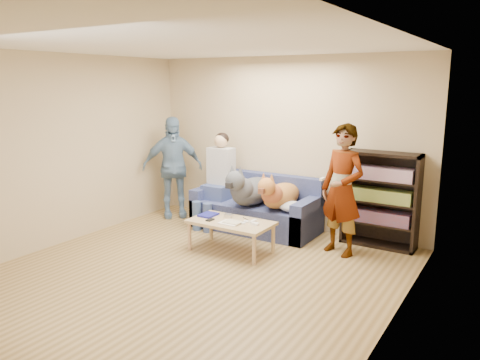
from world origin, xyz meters
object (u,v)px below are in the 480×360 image
Objects in this scene: person_seated at (218,176)px; sofa at (257,211)px; person_standing_right at (342,190)px; coffee_table at (231,224)px; notebook_blue at (208,215)px; camera_silver at (228,216)px; dog_gray at (250,190)px; bookshelf at (381,197)px; person_standing_left at (173,167)px; dog_tan at (279,194)px.

sofa is at bearing 11.18° from person_seated.
person_standing_right is 1.55× the size of coffee_table.
camera_silver reaches higher than notebook_blue.
dog_gray is 1.85m from bookshelf.
person_seated is (-2.10, 0.22, -0.08)m from person_standing_right.
coffee_table is (0.20, -0.81, -0.29)m from dog_gray.
person_standing_left reaches higher than bookshelf.
coffee_table is (-0.25, -0.87, -0.26)m from dog_tan.
bookshelf reaches higher than camera_silver.
person_seated is (0.89, 0.02, -0.06)m from person_standing_left.
bookshelf is at bearing 38.91° from coffee_table.
person_standing_left reaches higher than dog_tan.
camera_silver is 0.95m from sofa.
bookshelf is (1.34, 0.41, 0.05)m from dog_tan.
person_seated is (-0.45, 0.88, 0.34)m from notebook_blue.
bookshelf is at bearing 14.93° from dog_gray.
notebook_blue is at bearing -165.96° from camera_silver.
person_standing_left is 1.52× the size of coffee_table.
person_standing_right reaches higher than person_standing_left.
coffee_table is at bearing -45.00° from camera_silver.
bookshelf is (1.59, 1.29, 0.31)m from coffee_table.
sofa is (0.19, 1.00, -0.15)m from notebook_blue.
sofa reaches higher than coffee_table.
bookshelf is (3.33, 0.38, -0.16)m from person_standing_left.
person_seated reaches higher than bookshelf.
person_seated is at bearing -167.08° from person_standing_right.
dog_gray reaches higher than camera_silver.
bookshelf reaches higher than dog_tan.
person_standing_right is 1.16× the size of person_seated.
person_seated is at bearing 169.85° from dog_gray.
coffee_table is (0.21, -1.05, 0.09)m from sofa.
person_standing_left is at bearing -164.85° from person_standing_right.
person_standing_left is 1.14× the size of person_seated.
coffee_table is 0.85× the size of bookshelf.
person_standing_left is (-2.98, 0.20, -0.02)m from person_standing_right.
dog_tan is (0.45, 0.07, -0.03)m from dog_gray.
camera_silver is at bearing -47.95° from person_seated.
camera_silver is 2.09m from bookshelf.
notebook_blue is 0.24× the size of coffee_table.
person_standing_left reaches higher than notebook_blue.
camera_silver is at bearing -83.74° from dog_gray.
dog_tan is at bearing -162.95° from bookshelf.
dog_gray reaches higher than notebook_blue.
person_seated is (-0.73, 0.81, 0.33)m from camera_silver.
person_standing_right reaches higher than camera_silver.
camera_silver is at bearing -145.76° from bookshelf.
notebook_blue is 0.20× the size of dog_gray.
sofa is (1.53, 0.15, -0.55)m from person_standing_left.
notebook_blue is at bearing -77.37° from person_standing_left.
person_standing_left is 0.89m from person_seated.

